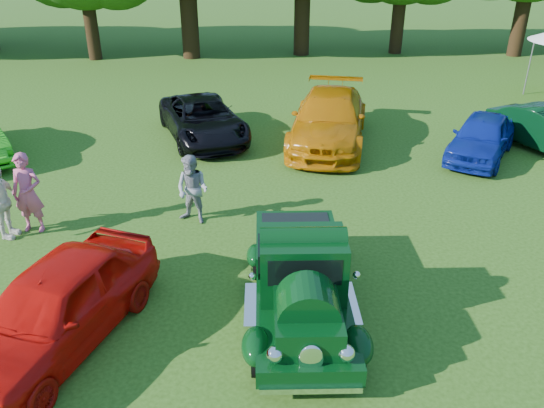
{
  "coord_description": "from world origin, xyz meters",
  "views": [
    {
      "loc": [
        0.76,
        -7.3,
        5.9
      ],
      "look_at": [
        0.97,
        2.28,
        1.1
      ],
      "focal_mm": 35.0,
      "sensor_mm": 36.0,
      "label": 1
    }
  ],
  "objects_px": {
    "back_car_blue": "(482,137)",
    "spectator_white": "(1,203)",
    "hero_pickup": "(301,279)",
    "spectator_pink": "(28,193)",
    "red_convertible": "(56,306)",
    "back_car_black": "(203,119)",
    "spectator_grey": "(193,190)",
    "back_car_orange": "(329,119)"
  },
  "relations": [
    {
      "from": "back_car_black",
      "to": "back_car_blue",
      "type": "xyz_separation_m",
      "value": [
        8.46,
        -1.88,
        -0.02
      ]
    },
    {
      "from": "hero_pickup",
      "to": "spectator_pink",
      "type": "height_order",
      "value": "spectator_pink"
    },
    {
      "from": "hero_pickup",
      "to": "back_car_blue",
      "type": "distance_m",
      "value": 9.43
    },
    {
      "from": "back_car_blue",
      "to": "spectator_white",
      "type": "relative_size",
      "value": 2.25
    },
    {
      "from": "red_convertible",
      "to": "back_car_blue",
      "type": "relative_size",
      "value": 1.09
    },
    {
      "from": "back_car_orange",
      "to": "spectator_white",
      "type": "height_order",
      "value": "spectator_white"
    },
    {
      "from": "back_car_orange",
      "to": "spectator_white",
      "type": "bearing_deg",
      "value": -131.42
    },
    {
      "from": "back_car_blue",
      "to": "spectator_white",
      "type": "bearing_deg",
      "value": -127.71
    },
    {
      "from": "back_car_blue",
      "to": "spectator_grey",
      "type": "relative_size",
      "value": 2.32
    },
    {
      "from": "red_convertible",
      "to": "spectator_grey",
      "type": "height_order",
      "value": "spectator_grey"
    },
    {
      "from": "red_convertible",
      "to": "spectator_grey",
      "type": "relative_size",
      "value": 2.53
    },
    {
      "from": "red_convertible",
      "to": "back_car_orange",
      "type": "bearing_deg",
      "value": 80.19
    },
    {
      "from": "back_car_blue",
      "to": "spectator_grey",
      "type": "bearing_deg",
      "value": -122.47
    },
    {
      "from": "back_car_orange",
      "to": "spectator_grey",
      "type": "xyz_separation_m",
      "value": [
        -3.73,
        -5.25,
        0.01
      ]
    },
    {
      "from": "spectator_white",
      "to": "back_car_orange",
      "type": "bearing_deg",
      "value": -42.22
    },
    {
      "from": "spectator_pink",
      "to": "back_car_orange",
      "type": "bearing_deg",
      "value": 41.71
    },
    {
      "from": "red_convertible",
      "to": "spectator_pink",
      "type": "xyz_separation_m",
      "value": [
        -1.85,
        3.75,
        0.22
      ]
    },
    {
      "from": "back_car_orange",
      "to": "back_car_blue",
      "type": "xyz_separation_m",
      "value": [
        4.41,
        -1.33,
        -0.16
      ]
    },
    {
      "from": "back_car_blue",
      "to": "spectator_white",
      "type": "distance_m",
      "value": 12.98
    },
    {
      "from": "hero_pickup",
      "to": "spectator_pink",
      "type": "distance_m",
      "value": 6.57
    },
    {
      "from": "back_car_orange",
      "to": "spectator_pink",
      "type": "height_order",
      "value": "spectator_pink"
    },
    {
      "from": "spectator_pink",
      "to": "spectator_grey",
      "type": "bearing_deg",
      "value": 9.52
    },
    {
      "from": "hero_pickup",
      "to": "back_car_blue",
      "type": "height_order",
      "value": "hero_pickup"
    },
    {
      "from": "hero_pickup",
      "to": "spectator_grey",
      "type": "xyz_separation_m",
      "value": [
        -2.23,
        3.43,
        0.1
      ]
    },
    {
      "from": "spectator_pink",
      "to": "spectator_grey",
      "type": "relative_size",
      "value": 1.13
    },
    {
      "from": "back_car_orange",
      "to": "hero_pickup",
      "type": "bearing_deg",
      "value": -88.35
    },
    {
      "from": "red_convertible",
      "to": "spectator_grey",
      "type": "distance_m",
      "value": 4.42
    },
    {
      "from": "spectator_grey",
      "to": "back_car_black",
      "type": "bearing_deg",
      "value": 118.39
    },
    {
      "from": "red_convertible",
      "to": "back_car_orange",
      "type": "relative_size",
      "value": 0.74
    },
    {
      "from": "red_convertible",
      "to": "spectator_white",
      "type": "relative_size",
      "value": 2.44
    },
    {
      "from": "back_car_blue",
      "to": "red_convertible",
      "type": "bearing_deg",
      "value": -109.11
    },
    {
      "from": "hero_pickup",
      "to": "back_car_orange",
      "type": "distance_m",
      "value": 8.81
    },
    {
      "from": "red_convertible",
      "to": "back_car_orange",
      "type": "distance_m",
      "value": 10.79
    },
    {
      "from": "red_convertible",
      "to": "spectator_pink",
      "type": "distance_m",
      "value": 4.19
    },
    {
      "from": "back_car_black",
      "to": "spectator_grey",
      "type": "bearing_deg",
      "value": -105.96
    },
    {
      "from": "hero_pickup",
      "to": "red_convertible",
      "type": "height_order",
      "value": "hero_pickup"
    },
    {
      "from": "back_car_black",
      "to": "hero_pickup",
      "type": "bearing_deg",
      "value": -93.72
    },
    {
      "from": "back_car_black",
      "to": "spectator_white",
      "type": "xyz_separation_m",
      "value": [
        -3.7,
        -6.42,
        0.18
      ]
    },
    {
      "from": "red_convertible",
      "to": "back_car_black",
      "type": "distance_m",
      "value": 9.96
    },
    {
      "from": "back_car_blue",
      "to": "spectator_grey",
      "type": "distance_m",
      "value": 9.03
    },
    {
      "from": "back_car_black",
      "to": "back_car_orange",
      "type": "relative_size",
      "value": 0.86
    },
    {
      "from": "back_car_blue",
      "to": "spectator_grey",
      "type": "height_order",
      "value": "spectator_grey"
    }
  ]
}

